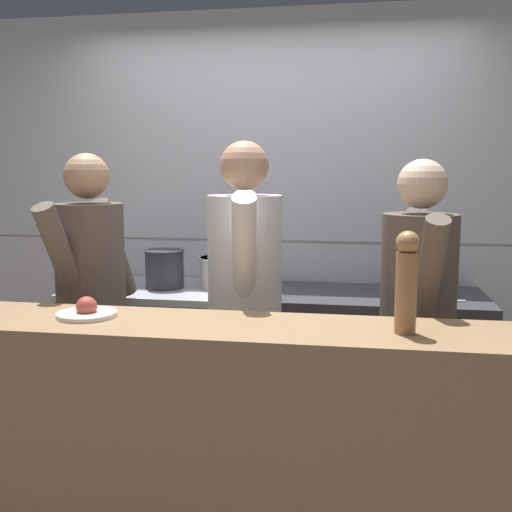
{
  "coord_description": "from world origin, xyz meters",
  "views": [
    {
      "loc": [
        0.54,
        -2.4,
        1.59
      ],
      "look_at": [
        0.02,
        0.7,
        1.15
      ],
      "focal_mm": 42.0,
      "sensor_mm": 36.0,
      "label": 1
    }
  ],
  "objects_px": {
    "plated_dish_main": "(87,312)",
    "chefs_knife": "(427,300)",
    "stock_pot": "(100,270)",
    "sauce_pot": "(165,268)",
    "oven_range": "(168,358)",
    "pepper_mill": "(406,280)",
    "braising_pot": "(225,271)",
    "chef_line": "(417,323)",
    "chef_sous": "(245,303)",
    "chef_head_cook": "(92,303)"
  },
  "relations": [
    {
      "from": "pepper_mill",
      "to": "chef_sous",
      "type": "height_order",
      "value": "chef_sous"
    },
    {
      "from": "oven_range",
      "to": "chefs_knife",
      "type": "distance_m",
      "value": 1.6
    },
    {
      "from": "braising_pot",
      "to": "chefs_knife",
      "type": "xyz_separation_m",
      "value": [
        1.17,
        -0.19,
        -0.09
      ]
    },
    {
      "from": "stock_pot",
      "to": "pepper_mill",
      "type": "xyz_separation_m",
      "value": [
        1.72,
        -1.27,
        0.21
      ]
    },
    {
      "from": "pepper_mill",
      "to": "plated_dish_main",
      "type": "bearing_deg",
      "value": 177.99
    },
    {
      "from": "stock_pot",
      "to": "chefs_knife",
      "type": "height_order",
      "value": "stock_pot"
    },
    {
      "from": "chef_head_cook",
      "to": "sauce_pot",
      "type": "bearing_deg",
      "value": 88.28
    },
    {
      "from": "oven_range",
      "to": "chef_line",
      "type": "relative_size",
      "value": 0.69
    },
    {
      "from": "chefs_knife",
      "to": "chef_sous",
      "type": "bearing_deg",
      "value": -148.87
    },
    {
      "from": "plated_dish_main",
      "to": "chef_sous",
      "type": "bearing_deg",
      "value": 48.08
    },
    {
      "from": "chef_sous",
      "to": "chef_head_cook",
      "type": "bearing_deg",
      "value": 169.19
    },
    {
      "from": "plated_dish_main",
      "to": "pepper_mill",
      "type": "height_order",
      "value": "pepper_mill"
    },
    {
      "from": "sauce_pot",
      "to": "chefs_knife",
      "type": "relative_size",
      "value": 0.7
    },
    {
      "from": "plated_dish_main",
      "to": "chef_head_cook",
      "type": "distance_m",
      "value": 0.66
    },
    {
      "from": "sauce_pot",
      "to": "chefs_knife",
      "type": "xyz_separation_m",
      "value": [
        1.53,
        -0.12,
        -0.12
      ]
    },
    {
      "from": "oven_range",
      "to": "chef_head_cook",
      "type": "height_order",
      "value": "chef_head_cook"
    },
    {
      "from": "braising_pot",
      "to": "chef_line",
      "type": "height_order",
      "value": "chef_line"
    },
    {
      "from": "plated_dish_main",
      "to": "chefs_knife",
      "type": "bearing_deg",
      "value": 38.35
    },
    {
      "from": "chef_sous",
      "to": "chef_line",
      "type": "xyz_separation_m",
      "value": [
        0.8,
        -0.05,
        -0.05
      ]
    },
    {
      "from": "plated_dish_main",
      "to": "pepper_mill",
      "type": "bearing_deg",
      "value": -2.01
    },
    {
      "from": "braising_pot",
      "to": "chef_line",
      "type": "relative_size",
      "value": 0.19
    },
    {
      "from": "chefs_knife",
      "to": "chef_head_cook",
      "type": "height_order",
      "value": "chef_head_cook"
    },
    {
      "from": "sauce_pot",
      "to": "chef_sous",
      "type": "height_order",
      "value": "chef_sous"
    },
    {
      "from": "pepper_mill",
      "to": "oven_range",
      "type": "bearing_deg",
      "value": 134.93
    },
    {
      "from": "stock_pot",
      "to": "chef_sous",
      "type": "relative_size",
      "value": 0.15
    },
    {
      "from": "chef_head_cook",
      "to": "chef_sous",
      "type": "height_order",
      "value": "chef_sous"
    },
    {
      "from": "chef_line",
      "to": "pepper_mill",
      "type": "bearing_deg",
      "value": -106.1
    },
    {
      "from": "sauce_pot",
      "to": "braising_pot",
      "type": "bearing_deg",
      "value": 11.5
    },
    {
      "from": "braising_pot",
      "to": "chef_head_cook",
      "type": "distance_m",
      "value": 0.9
    },
    {
      "from": "stock_pot",
      "to": "pepper_mill",
      "type": "height_order",
      "value": "pepper_mill"
    },
    {
      "from": "chefs_knife",
      "to": "plated_dish_main",
      "type": "xyz_separation_m",
      "value": [
        -1.44,
        -1.14,
        0.14
      ]
    },
    {
      "from": "chefs_knife",
      "to": "chef_line",
      "type": "distance_m",
      "value": 0.61
    },
    {
      "from": "chef_head_cook",
      "to": "chef_sous",
      "type": "distance_m",
      "value": 0.79
    },
    {
      "from": "stock_pot",
      "to": "chef_line",
      "type": "height_order",
      "value": "chef_line"
    },
    {
      "from": "chef_head_cook",
      "to": "chef_line",
      "type": "height_order",
      "value": "chef_head_cook"
    },
    {
      "from": "chef_head_cook",
      "to": "plated_dish_main",
      "type": "bearing_deg",
      "value": -53.88
    },
    {
      "from": "sauce_pot",
      "to": "plated_dish_main",
      "type": "distance_m",
      "value": 1.26
    },
    {
      "from": "stock_pot",
      "to": "pepper_mill",
      "type": "distance_m",
      "value": 2.14
    },
    {
      "from": "chefs_knife",
      "to": "sauce_pot",
      "type": "bearing_deg",
      "value": 175.63
    },
    {
      "from": "oven_range",
      "to": "plated_dish_main",
      "type": "distance_m",
      "value": 1.41
    },
    {
      "from": "stock_pot",
      "to": "sauce_pot",
      "type": "height_order",
      "value": "sauce_pot"
    },
    {
      "from": "chefs_knife",
      "to": "chef_line",
      "type": "height_order",
      "value": "chef_line"
    },
    {
      "from": "oven_range",
      "to": "chefs_knife",
      "type": "relative_size",
      "value": 3.26
    },
    {
      "from": "chefs_knife",
      "to": "chef_sous",
      "type": "xyz_separation_m",
      "value": [
        -0.91,
        -0.55,
        0.07
      ]
    },
    {
      "from": "chefs_knife",
      "to": "chef_sous",
      "type": "distance_m",
      "value": 1.06
    },
    {
      "from": "oven_range",
      "to": "stock_pot",
      "type": "bearing_deg",
      "value": -172.82
    },
    {
      "from": "oven_range",
      "to": "chefs_knife",
      "type": "xyz_separation_m",
      "value": [
        1.52,
        -0.14,
        0.45
      ]
    },
    {
      "from": "oven_range",
      "to": "sauce_pot",
      "type": "bearing_deg",
      "value": -103.69
    },
    {
      "from": "stock_pot",
      "to": "chef_sous",
      "type": "height_order",
      "value": "chef_sous"
    },
    {
      "from": "braising_pot",
      "to": "chef_line",
      "type": "xyz_separation_m",
      "value": [
        1.06,
        -0.79,
        -0.08
      ]
    }
  ]
}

